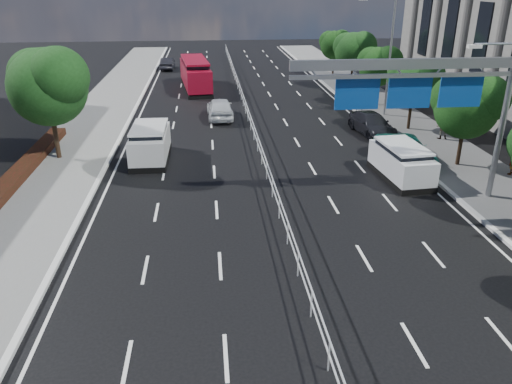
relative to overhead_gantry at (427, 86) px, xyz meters
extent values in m
plane|color=black|center=(-6.74, -10.05, -5.61)|extent=(160.00, 160.00, 0.00)
cube|color=silver|center=(-15.74, -10.05, -5.54)|extent=(0.25, 140.00, 0.15)
cube|color=silver|center=(-6.74, 12.45, -4.61)|extent=(0.05, 85.00, 0.05)
cube|color=silver|center=(-6.74, 12.45, -5.06)|extent=(0.05, 85.00, 0.05)
cylinder|color=gray|center=(3.86, -0.05, -2.01)|extent=(0.28, 0.28, 7.20)
cube|color=gray|center=(-1.14, -0.05, 0.99)|extent=(10.20, 0.25, 0.45)
cube|color=gray|center=(-1.14, -0.05, 0.49)|extent=(10.20, 0.18, 0.18)
cylinder|color=gray|center=(2.86, -0.05, 1.79)|extent=(2.00, 0.10, 0.10)
cube|color=silver|center=(1.86, -0.05, 1.69)|extent=(0.60, 0.25, 0.15)
cube|color=navy|center=(1.66, 0.13, -0.31)|extent=(2.00, 0.08, 1.40)
cube|color=white|center=(1.66, 0.18, -0.31)|extent=(1.80, 0.02, 1.20)
cube|color=navy|center=(-0.74, 0.13, -0.31)|extent=(2.00, 0.08, 1.40)
cube|color=white|center=(-0.74, 0.18, -0.31)|extent=(1.80, 0.02, 1.20)
cube|color=navy|center=(-3.14, 0.13, -0.31)|extent=(2.00, 0.08, 1.40)
cube|color=white|center=(-3.14, 0.18, -0.31)|extent=(1.80, 0.02, 1.20)
cylinder|color=gray|center=(4.06, 15.95, -1.11)|extent=(0.16, 0.16, 9.00)
cylinder|color=black|center=(-18.74, 7.95, -3.86)|extent=(0.28, 0.28, 3.50)
sphere|color=#133511|center=(-18.74, 7.95, -1.27)|extent=(4.40, 4.40, 4.40)
sphere|color=#133511|center=(-17.86, 7.29, -0.57)|extent=(3.30, 3.30, 3.30)
sphere|color=#133511|center=(-19.51, 8.61, -0.71)|extent=(3.08, 3.08, 3.08)
cylinder|color=black|center=(4.46, 4.45, -4.21)|extent=(0.22, 0.22, 2.80)
sphere|color=black|center=(4.46, 4.45, -2.13)|extent=(3.50, 3.50, 3.50)
sphere|color=black|center=(5.16, 3.92, -1.57)|extent=(2.62, 2.62, 2.62)
sphere|color=black|center=(3.85, 4.97, -1.69)|extent=(2.45, 2.45, 2.45)
cylinder|color=black|center=(4.46, 11.95, -4.26)|extent=(0.22, 0.22, 2.70)
sphere|color=#133511|center=(4.46, 11.95, -2.26)|extent=(3.30, 3.30, 3.30)
sphere|color=#133511|center=(5.12, 11.45, -1.72)|extent=(2.48, 2.48, 2.47)
sphere|color=#133511|center=(3.88, 12.44, -1.83)|extent=(2.31, 2.31, 2.31)
cylinder|color=black|center=(4.46, 19.45, -4.28)|extent=(0.21, 0.21, 2.65)
sphere|color=black|center=(4.46, 19.45, -2.32)|extent=(3.20, 3.20, 3.20)
sphere|color=black|center=(5.10, 18.97, -1.79)|extent=(2.40, 2.40, 2.40)
sphere|color=black|center=(3.90, 19.93, -1.90)|extent=(2.24, 2.24, 2.24)
cylinder|color=black|center=(4.46, 26.95, -4.18)|extent=(0.23, 0.23, 2.85)
sphere|color=#133511|center=(4.46, 26.95, -2.07)|extent=(3.60, 3.60, 3.60)
sphere|color=#133511|center=(5.18, 26.41, -1.50)|extent=(2.70, 2.70, 2.70)
sphere|color=#133511|center=(3.83, 27.49, -1.62)|extent=(2.52, 2.52, 2.52)
cylinder|color=black|center=(4.46, 34.45, -4.31)|extent=(0.21, 0.21, 2.60)
sphere|color=black|center=(4.46, 34.45, -2.38)|extent=(3.10, 3.10, 3.10)
sphere|color=black|center=(5.08, 33.98, -1.86)|extent=(2.32, 2.33, 2.32)
sphere|color=black|center=(3.92, 34.91, -1.97)|extent=(2.17, 2.17, 2.17)
cube|color=black|center=(-13.24, 7.39, -5.44)|extent=(2.13, 4.81, 0.34)
cube|color=silver|center=(-13.24, 7.39, -4.61)|extent=(2.09, 4.72, 1.41)
cube|color=black|center=(-13.24, 7.39, -3.90)|extent=(1.91, 3.40, 0.62)
cube|color=silver|center=(-13.24, 7.39, -3.59)|extent=(1.99, 3.68, 0.12)
cylinder|color=black|center=(-14.11, 5.86, -5.25)|extent=(0.31, 0.71, 0.70)
cylinder|color=black|center=(-12.41, 5.83, -5.25)|extent=(0.31, 0.71, 0.70)
cylinder|color=black|center=(-14.07, 8.95, -5.25)|extent=(0.31, 0.71, 0.70)
cylinder|color=black|center=(-12.37, 8.93, -5.25)|extent=(0.31, 0.71, 0.70)
cube|color=black|center=(-10.82, 28.16, -5.46)|extent=(3.32, 9.83, 0.29)
cube|color=maroon|center=(-10.82, 28.16, -4.22)|extent=(3.25, 9.64, 1.96)
cube|color=black|center=(-10.82, 28.16, -3.24)|extent=(2.79, 6.99, 0.86)
cube|color=maroon|center=(-10.82, 28.16, -2.81)|extent=(2.94, 7.56, 0.17)
cylinder|color=black|center=(-11.43, 24.96, -5.31)|extent=(0.31, 0.62, 0.59)
cylinder|color=black|center=(-9.55, 25.16, -5.31)|extent=(0.31, 0.62, 0.59)
cylinder|color=black|center=(-12.10, 31.16, -5.31)|extent=(0.31, 0.62, 0.59)
cylinder|color=black|center=(-10.22, 31.37, -5.31)|extent=(0.31, 0.62, 0.59)
imported|color=silver|center=(-8.81, 16.62, -4.80)|extent=(2.03, 4.76, 1.60)
imported|color=black|center=(-14.29, 40.02, -4.93)|extent=(1.58, 4.16, 1.35)
cube|color=black|center=(0.47, 2.95, -5.45)|extent=(2.31, 4.75, 0.31)
cube|color=silver|center=(0.47, 2.95, -4.69)|extent=(2.27, 4.66, 1.30)
cube|color=black|center=(0.47, 2.95, -4.03)|extent=(2.01, 3.39, 0.58)
cube|color=silver|center=(0.47, 2.95, -3.74)|extent=(2.11, 3.66, 0.12)
cylinder|color=black|center=(-0.21, 1.40, -5.28)|extent=(0.33, 0.67, 0.65)
cylinder|color=black|center=(1.39, 1.52, -5.28)|extent=(0.33, 0.67, 0.65)
cylinder|color=black|center=(-0.44, 4.37, -5.28)|extent=(0.33, 0.67, 0.65)
cylinder|color=black|center=(1.16, 4.50, -5.28)|extent=(0.33, 0.67, 0.65)
imported|color=#176A5C|center=(1.56, 5.16, -4.83)|extent=(2.98, 5.77, 1.56)
imported|color=black|center=(1.56, 11.37, -4.90)|extent=(2.65, 5.12, 1.42)
imported|color=gray|center=(5.68, 9.37, -4.66)|extent=(0.82, 0.66, 1.62)
camera|label=1|loc=(-9.79, -21.36, 4.41)|focal=35.00mm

